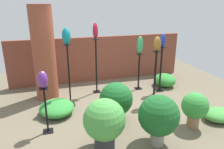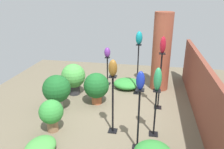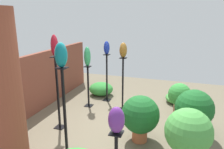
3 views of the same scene
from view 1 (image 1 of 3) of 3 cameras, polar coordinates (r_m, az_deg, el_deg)
The scene contains 22 objects.
ground_plane at distance 5.33m, azimuth 2.47°, elevation -9.59°, with size 8.00×8.00×0.00m, color #6B604C.
brick_wall_back at distance 7.13m, azimuth -3.42°, elevation 4.09°, with size 5.60×0.12×1.45m, color brown.
brick_pillar at distance 5.93m, azimuth -17.34°, elevation 5.24°, with size 0.58×0.58×2.45m, color brown.
pedestal_bronze at distance 5.68m, azimuth 11.11°, elevation -1.18°, with size 0.20×0.20×1.35m.
pedestal_cobalt at distance 6.41m, azimuth 12.57°, elevation 0.85°, with size 0.20×0.20×1.32m.
pedestal_ruby at distance 6.15m, azimuth -4.13°, elevation 1.61°, with size 0.20×0.20×1.55m.
pedestal_jade at distance 6.49m, azimuth 7.00°, elevation 0.35°, with size 0.20×0.20×1.08m.
pedestal_violet at distance 4.56m, azimuth -16.79°, elevation -9.48°, with size 0.20×0.20×0.96m.
pedestal_teal at distance 5.43m, azimuth -11.14°, elevation -1.00°, with size 0.20×0.20×1.56m.
art_vase_bronze at distance 5.45m, azimuth 11.71°, elevation 7.84°, with size 0.18×0.18×0.36m, color brown.
art_vase_cobalt at distance 6.20m, azimuth 13.15°, elevation 8.68°, with size 0.15×0.16×0.36m, color #192D9E.
art_vase_ruby at distance 5.93m, azimuth -4.37°, elevation 11.31°, with size 0.14×0.15×0.43m, color maroon.
art_vase_jade at distance 6.28m, azimuth 7.30°, elevation 7.64°, with size 0.18×0.16×0.50m, color #2D9356.
art_vase_violet at distance 4.28m, azimuth -17.66°, elevation -1.28°, with size 0.19×0.20×0.34m, color #6B2D8C.
art_vase_teal at distance 5.18m, azimuth -11.85°, elevation 9.78°, with size 0.20×0.20×0.39m, color #0F727A.
potted_plant_near_pillar at distance 3.82m, azimuth -2.00°, elevation -12.22°, with size 0.73×0.73×0.97m.
potted_plant_front_right at distance 4.67m, azimuth 1.08°, elevation -6.63°, with size 0.72×0.72×0.90m.
potted_plant_front_left at distance 4.82m, azimuth 20.82°, elevation -7.97°, with size 0.55×0.55×0.77m.
potted_plant_back_center at distance 4.05m, azimuth 12.09°, elevation -10.62°, with size 0.74×0.74×0.96m.
foliage_bed_east at distance 5.46m, azimuth 26.17°, elevation -9.41°, with size 0.72×0.58×0.25m, color #479942.
foliage_bed_west at distance 5.31m, azimuth -14.23°, elevation -8.44°, with size 0.80×0.89×0.30m, color #338C38.
foliage_bed_center at distance 6.95m, azimuth 13.56°, elevation -1.40°, with size 0.65×0.72×0.39m, color #338C38.
Camera 1 is at (-1.54, -4.43, 2.53)m, focal length 35.00 mm.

